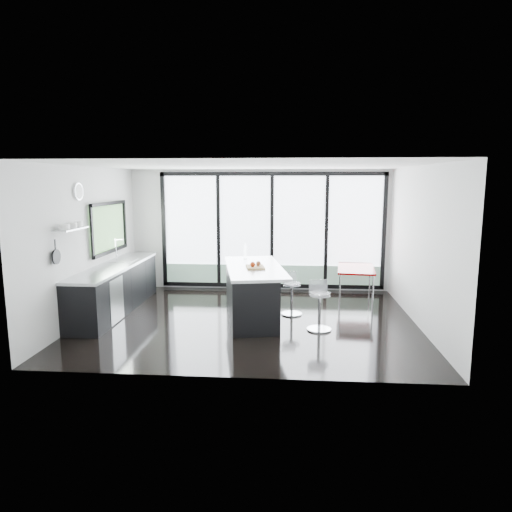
# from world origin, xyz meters

# --- Properties ---
(floor) EXTENTS (6.00, 5.00, 0.00)m
(floor) POSITION_xyz_m (0.00, 0.00, 0.00)
(floor) COLOR black
(floor) RESTS_ON ground
(ceiling) EXTENTS (6.00, 5.00, 0.00)m
(ceiling) POSITION_xyz_m (0.00, 0.00, 2.80)
(ceiling) COLOR white
(ceiling) RESTS_ON wall_back
(wall_back) EXTENTS (6.00, 0.09, 2.80)m
(wall_back) POSITION_xyz_m (0.27, 2.47, 1.27)
(wall_back) COLOR silver
(wall_back) RESTS_ON ground
(wall_front) EXTENTS (6.00, 0.00, 2.80)m
(wall_front) POSITION_xyz_m (0.00, -2.50, 1.40)
(wall_front) COLOR silver
(wall_front) RESTS_ON ground
(wall_left) EXTENTS (0.26, 5.00, 2.80)m
(wall_left) POSITION_xyz_m (-2.97, 0.27, 1.56)
(wall_left) COLOR silver
(wall_left) RESTS_ON ground
(wall_right) EXTENTS (0.00, 5.00, 2.80)m
(wall_right) POSITION_xyz_m (3.00, 0.00, 1.40)
(wall_right) COLOR silver
(wall_right) RESTS_ON ground
(counter_cabinets) EXTENTS (0.69, 3.24, 1.36)m
(counter_cabinets) POSITION_xyz_m (-2.67, 0.40, 0.46)
(counter_cabinets) COLOR black
(counter_cabinets) RESTS_ON floor
(island) EXTENTS (1.42, 2.52, 1.26)m
(island) POSITION_xyz_m (-0.00, 0.21, 0.49)
(island) COLOR black
(island) RESTS_ON floor
(bar_stool_near) EXTENTS (0.48, 0.48, 0.66)m
(bar_stool_near) POSITION_xyz_m (1.25, -0.47, 0.33)
(bar_stool_near) COLOR silver
(bar_stool_near) RESTS_ON floor
(bar_stool_far) EXTENTS (0.52, 0.52, 0.63)m
(bar_stool_far) POSITION_xyz_m (0.78, 0.42, 0.31)
(bar_stool_far) COLOR silver
(bar_stool_far) RESTS_ON floor
(red_table) EXTENTS (0.89, 1.40, 0.71)m
(red_table) POSITION_xyz_m (2.14, 1.64, 0.35)
(red_table) COLOR #720102
(red_table) RESTS_ON floor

